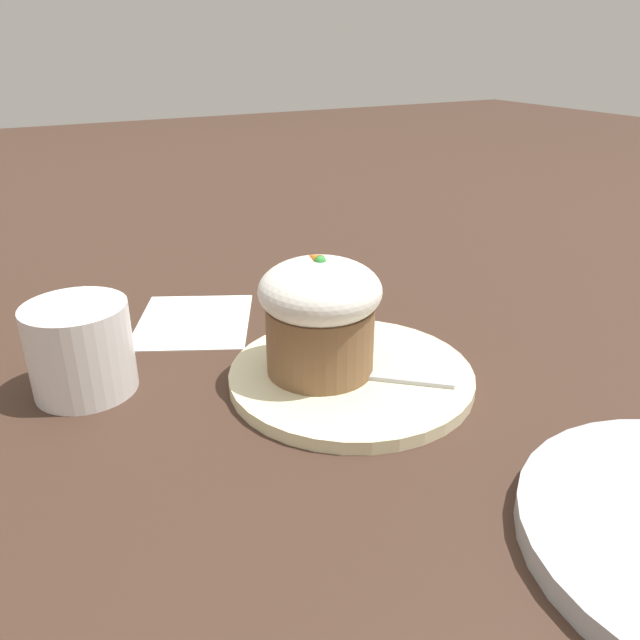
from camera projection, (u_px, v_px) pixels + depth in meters
name	position (u px, v px, depth m)	size (l,w,h in m)	color
ground_plane	(351.00, 381.00, 0.57)	(4.00, 4.00, 0.00)	#3D281E
dessert_plate	(351.00, 376.00, 0.57)	(0.22, 0.22, 0.01)	beige
carrot_cake	(320.00, 314.00, 0.55)	(0.11, 0.11, 0.11)	brown
spoon	(350.00, 373.00, 0.56)	(0.10, 0.11, 0.01)	#B7B7BC
coffee_cup	(80.00, 347.00, 0.55)	(0.12, 0.09, 0.08)	white
paper_napkin	(194.00, 320.00, 0.69)	(0.18, 0.17, 0.00)	white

